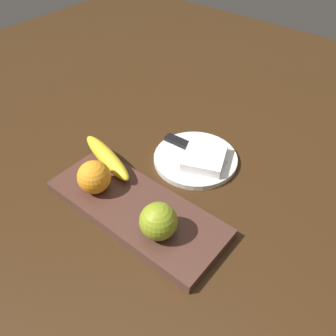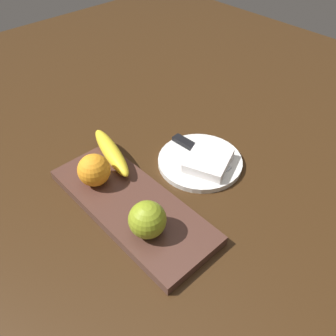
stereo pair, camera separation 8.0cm
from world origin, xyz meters
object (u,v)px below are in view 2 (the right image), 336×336
Objects in this scene: folded_napkin at (208,161)px; knife at (192,147)px; orange_near_apple at (94,170)px; fruit_tray at (131,205)px; apple at (147,220)px; dinner_plate at (200,161)px; banana at (111,152)px.

folded_napkin is 0.07m from knife.
folded_napkin reaches higher than knife.
orange_near_apple is 0.68× the size of folded_napkin.
fruit_tray is 5.45× the size of apple.
folded_napkin is at bearing 0.00° from dinner_plate.
orange_near_apple reaches higher than knife.
banana reaches higher than fruit_tray.
apple reaches higher than banana.
fruit_tray is 2.12× the size of banana.
banana is at bearing -122.89° from knife.
fruit_tray is at bearing -90.00° from dinner_plate.
fruit_tray is at bearing -82.94° from knife.
apple is 0.42× the size of knife.
orange_near_apple is at bearing -118.02° from folded_napkin.
dinner_plate is at bearing 180.00° from folded_napkin.
orange_near_apple reaches higher than dinner_plate.
fruit_tray is 3.75× the size of folded_napkin.
apple reaches higher than knife.
orange_near_apple is 0.27m from knife.
knife is at bearing 116.61° from apple.
banana reaches higher than knife.
fruit_tray is at bearing 11.64° from orange_near_apple.
fruit_tray is 0.16m from banana.
orange_near_apple is (0.04, -0.08, 0.02)m from banana.
banana is 0.92× the size of dinner_plate.
dinner_plate is at bearing 109.53° from apple.
knife reaches higher than fruit_tray.
banana is 2.62× the size of orange_near_apple.
fruit_tray reaches higher than dinner_plate.
dinner_plate is 0.05m from knife.
knife is at bearing 159.96° from dinner_plate.
orange_near_apple is at bearing -168.36° from fruit_tray.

